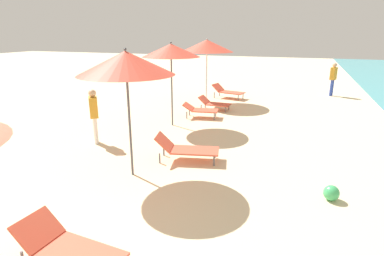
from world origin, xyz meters
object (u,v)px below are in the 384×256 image
lounger_second_shoreside (186,148)px  person_walking_mid (94,111)px  umbrella_farthest (207,46)px  person_walking_far (333,76)px  beach_ball (331,193)px  lounger_farthest_shoreside (228,91)px  umbrella_third (171,50)px  lounger_nearest_shoreside (68,248)px  lounger_third_shoreside (200,109)px  lounger_farthest_inland (214,103)px  umbrella_second (126,63)px

lounger_second_shoreside → person_walking_mid: 2.97m
umbrella_farthest → person_walking_far: (5.48, 3.58, -1.51)m
person_walking_far → beach_ball: bearing=-69.3°
person_walking_far → beach_ball: (-0.70, -11.08, -0.84)m
beach_ball → person_walking_mid: bearing=168.9°
lounger_farthest_shoreside → person_walking_mid: bearing=-92.6°
umbrella_third → beach_ball: 6.47m
lounger_nearest_shoreside → lounger_third_shoreside: (-0.73, 7.99, 0.01)m
lounger_third_shoreside → person_walking_far: (4.92, 6.19, 0.68)m
umbrella_farthest → lounger_farthest_inland: bearing=-60.4°
lounger_farthest_inland → beach_ball: 7.42m
lounger_nearest_shoreside → person_walking_mid: (-2.69, 4.33, 0.64)m
lounger_second_shoreside → person_walking_mid: size_ratio=1.05×
umbrella_farthest → person_walking_far: 6.72m
person_walking_mid → lounger_third_shoreside: bearing=24.5°
lounger_farthest_inland → person_walking_mid: size_ratio=0.83×
umbrella_second → umbrella_farthest: (-0.65, 7.77, 0.03)m
lounger_nearest_shoreside → person_walking_far: size_ratio=0.96×
umbrella_third → lounger_farthest_shoreside: (0.73, 5.14, -2.17)m
lounger_farthest_inland → umbrella_second: bearing=-88.1°
umbrella_second → lounger_farthest_shoreside: 9.29m
lounger_nearest_shoreside → person_walking_far: 14.81m
lounger_farthest_inland → person_walking_far: 6.84m
umbrella_third → beach_ball: (4.82, -3.62, -2.36)m
umbrella_second → lounger_farthest_inland: umbrella_second is taller
person_walking_mid → beach_ball: (6.18, -1.21, -0.79)m
lounger_farthest_inland → person_walking_far: person_walking_far is taller
lounger_third_shoreside → lounger_farthest_inland: size_ratio=1.05×
umbrella_third → beach_ball: bearing=-36.9°
lounger_nearest_shoreside → umbrella_third: (-1.33, 6.73, 2.21)m
person_walking_far → beach_ball: person_walking_far is taller
umbrella_second → lounger_third_shoreside: 5.60m
lounger_second_shoreside → umbrella_third: (-1.52, 2.74, 2.19)m
umbrella_farthest → lounger_farthest_inland: (0.73, -1.29, -2.22)m
umbrella_third → lounger_farthest_shoreside: 5.63m
lounger_third_shoreside → umbrella_farthest: (-0.56, 2.61, 2.19)m
umbrella_farthest → lounger_farthest_shoreside: bearing=61.0°
lounger_farthest_shoreside → umbrella_second: bearing=-77.4°
lounger_farthest_shoreside → lounger_farthest_inland: lounger_farthest_shoreside is taller
lounger_second_shoreside → lounger_third_shoreside: bearing=90.2°
umbrella_third → lounger_farthest_shoreside: bearing=81.9°
lounger_farthest_shoreside → person_walking_far: size_ratio=0.99×
umbrella_second → umbrella_farthest: size_ratio=0.98×
umbrella_second → lounger_second_shoreside: 2.58m
lounger_farthest_inland → person_walking_mid: 5.47m
lounger_second_shoreside → umbrella_farthest: (-1.49, 6.62, 2.18)m
lounger_nearest_shoreside → umbrella_second: (-0.65, 2.83, 2.18)m
lounger_nearest_shoreside → person_walking_mid: bearing=126.5°
lounger_third_shoreside → lounger_farthest_shoreside: lounger_farthest_shoreside is taller
beach_ball → lounger_farthest_inland: bearing=123.1°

